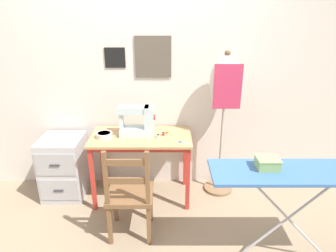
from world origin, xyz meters
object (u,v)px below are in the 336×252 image
object	(u,v)px
scissors	(182,142)
wooden_chair	(129,195)
sewing_machine	(138,122)
fabric_bowl	(103,135)
filing_cabinet	(63,167)
dress_form	(224,91)
ironing_board	(295,175)
storage_box	(267,163)
thread_spool_near_machine	(157,136)
thread_spool_far_edge	(167,132)
thread_spool_mid_table	(163,134)

from	to	relation	value
scissors	wooden_chair	bearing A→B (deg)	-137.23
sewing_machine	fabric_bowl	world-z (taller)	sewing_machine
filing_cabinet	dress_form	distance (m)	1.91
sewing_machine	scissors	xyz separation A→B (m)	(0.44, -0.19, -0.14)
sewing_machine	ironing_board	bearing A→B (deg)	-36.87
fabric_bowl	filing_cabinet	bearing A→B (deg)	170.74
storage_box	thread_spool_near_machine	bearing A→B (deg)	136.04
filing_cabinet	dress_form	world-z (taller)	dress_form
wooden_chair	ironing_board	size ratio (longest dim) A/B	0.72
thread_spool_far_edge	ironing_board	world-z (taller)	ironing_board
thread_spool_far_edge	fabric_bowl	bearing A→B (deg)	-172.12
storage_box	thread_spool_mid_table	bearing A→B (deg)	132.13
sewing_machine	filing_cabinet	size ratio (longest dim) A/B	0.54
scissors	thread_spool_near_machine	bearing A→B (deg)	155.61
thread_spool_far_edge	storage_box	size ratio (longest dim) A/B	0.20
thread_spool_far_edge	wooden_chair	distance (m)	0.81
ironing_board	dress_form	bearing A→B (deg)	109.56
wooden_chair	sewing_machine	bearing A→B (deg)	86.41
scissors	filing_cabinet	distance (m)	1.35
scissors	thread_spool_far_edge	bearing A→B (deg)	123.56
dress_form	thread_spool_mid_table	bearing A→B (deg)	-169.19
sewing_machine	storage_box	world-z (taller)	sewing_machine
thread_spool_near_machine	wooden_chair	distance (m)	0.68
fabric_bowl	filing_cabinet	distance (m)	0.64
thread_spool_near_machine	thread_spool_mid_table	world-z (taller)	thread_spool_near_machine
ironing_board	storage_box	bearing A→B (deg)	169.39
ironing_board	thread_spool_near_machine	bearing A→B (deg)	140.93
thread_spool_near_machine	dress_form	bearing A→B (deg)	14.87
scissors	ironing_board	bearing A→B (deg)	-42.57
filing_cabinet	thread_spool_mid_table	bearing A→B (deg)	-2.09
scissors	thread_spool_near_machine	xyz separation A→B (m)	(-0.24, 0.11, 0.02)
wooden_chair	ironing_board	bearing A→B (deg)	-13.16
thread_spool_mid_table	scissors	bearing A→B (deg)	-42.11
scissors	ironing_board	size ratio (longest dim) A/B	0.09
sewing_machine	ironing_board	size ratio (longest dim) A/B	0.29
thread_spool_far_edge	dress_form	world-z (taller)	dress_form
thread_spool_near_machine	ironing_board	bearing A→B (deg)	-39.07
sewing_machine	thread_spool_near_machine	size ratio (longest dim) A/B	8.87
scissors	wooden_chair	xyz separation A→B (m)	(-0.48, -0.44, -0.31)
thread_spool_far_edge	ironing_board	xyz separation A→B (m)	(0.95, -0.96, 0.05)
sewing_machine	scissors	distance (m)	0.50
dress_form	thread_spool_far_edge	bearing A→B (deg)	-173.17
scissors	thread_spool_mid_table	size ratio (longest dim) A/B	3.03
sewing_machine	filing_cabinet	distance (m)	1.00
sewing_machine	thread_spool_mid_table	size ratio (longest dim) A/B	9.64
dress_form	filing_cabinet	bearing A→B (deg)	-177.33
thread_spool_mid_table	dress_form	distance (m)	0.77
dress_form	fabric_bowl	bearing A→B (deg)	-172.62
thread_spool_far_edge	storage_box	xyz separation A→B (m)	(0.75, -0.92, 0.14)
wooden_chair	storage_box	bearing A→B (deg)	-13.65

